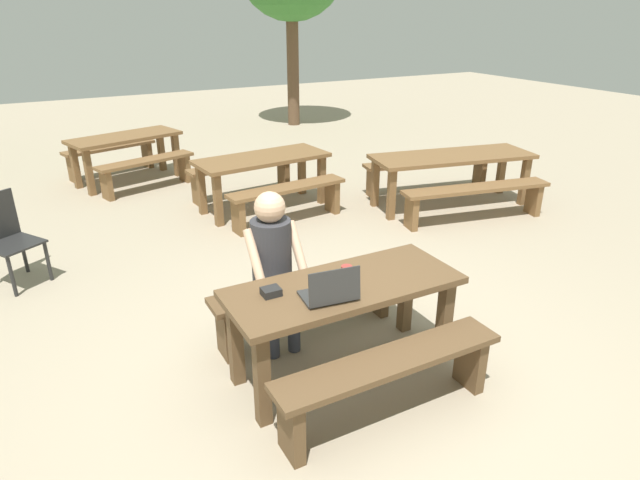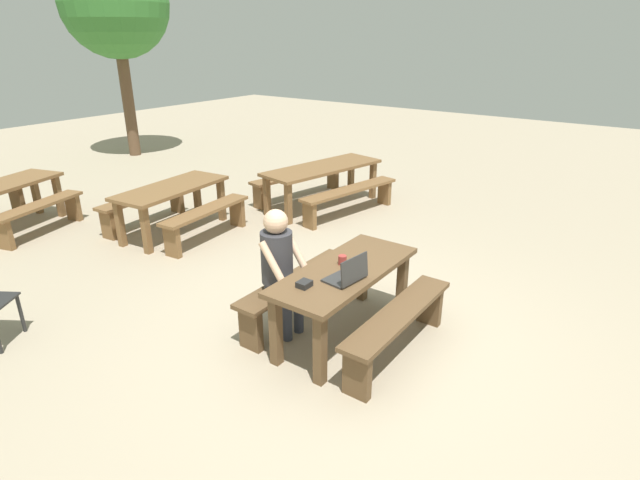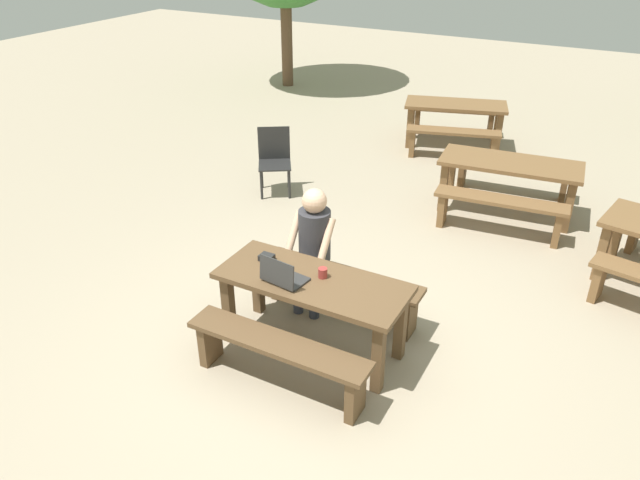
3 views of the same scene
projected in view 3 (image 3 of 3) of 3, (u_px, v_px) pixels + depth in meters
ground_plane at (313, 346)px, 5.55m from camera, size 30.00×30.00×0.00m
picnic_table_front at (312, 292)px, 5.25m from camera, size 1.68×0.68×0.73m
bench_near at (278, 353)px, 4.93m from camera, size 1.61×0.30×0.47m
bench_far at (342, 284)px, 5.83m from camera, size 1.61×0.30×0.47m
laptop at (283, 276)px, 5.12m from camera, size 0.38×0.30×0.25m
small_pouch at (267, 257)px, 5.46m from camera, size 0.12×0.11×0.05m
coffee_mug at (323, 273)px, 5.20m from camera, size 0.08×0.08×0.09m
person_seated at (313, 241)px, 5.72m from camera, size 0.42×0.41×1.28m
plastic_chair at (275, 159)px, 8.33m from camera, size 0.61×0.61×0.89m
picnic_table_mid at (455, 111)px, 9.86m from camera, size 1.74×1.10×0.72m
bench_mid_south at (453, 138)px, 9.48m from camera, size 1.48×0.69×0.47m
bench_mid_north at (454, 115)px, 10.48m from camera, size 1.48×0.69×0.47m
picnic_table_rear at (510, 170)px, 7.66m from camera, size 1.80×0.88×0.71m
bench_rear_south at (500, 208)px, 7.27m from camera, size 1.59×0.45×0.48m
bench_rear_north at (513, 170)px, 8.29m from camera, size 1.59×0.45×0.48m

